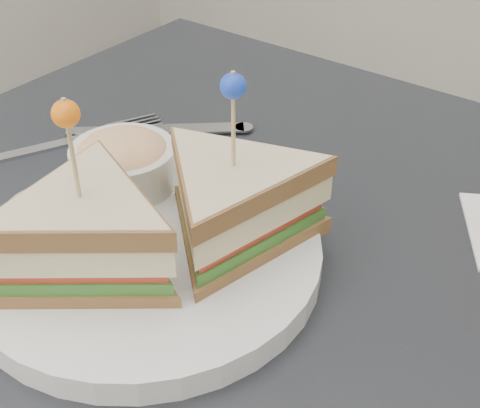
# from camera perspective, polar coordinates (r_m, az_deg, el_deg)

# --- Properties ---
(table) EXTENTS (0.80, 0.80, 0.75)m
(table) POSITION_cam_1_polar(r_m,az_deg,el_deg) (0.61, -1.34, -9.84)
(table) COLOR black
(table) RESTS_ON ground
(plate_meal) EXTENTS (0.32, 0.32, 0.17)m
(plate_meal) POSITION_cam_1_polar(r_m,az_deg,el_deg) (0.52, -7.34, -1.38)
(plate_meal) COLOR silver
(plate_meal) RESTS_ON table
(cutlery_fork) EXTENTS (0.10, 0.18, 0.01)m
(cutlery_fork) POSITION_cam_1_polar(r_m,az_deg,el_deg) (0.73, -13.14, 5.53)
(cutlery_fork) COLOR silver
(cutlery_fork) RESTS_ON table
(cutlery_knife) EXTENTS (0.17, 0.14, 0.01)m
(cutlery_knife) POSITION_cam_1_polar(r_m,az_deg,el_deg) (0.73, -7.56, 6.26)
(cutlery_knife) COLOR #B5B8C0
(cutlery_knife) RESTS_ON table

